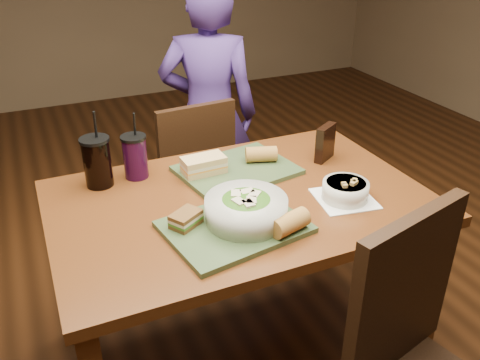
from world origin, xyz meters
The scene contains 15 objects.
ground centered at (0.00, 0.00, 0.00)m, with size 6.00×6.00×0.00m, color #381C0B.
dining_table centered at (0.00, 0.00, 0.66)m, with size 1.30×0.85×0.75m.
chair_far centered at (0.06, 0.72, 0.49)m, with size 0.41×0.41×0.88m.
diner centered at (0.24, 0.94, 0.70)m, with size 0.51×0.33×1.39m, color #442A76.
tray_near centered at (-0.10, -0.18, 0.76)m, with size 0.42×0.32×0.02m, color #384B2A.
tray_far centered at (0.07, 0.18, 0.76)m, with size 0.42×0.32×0.02m, color #384B2A.
salad_bowl centered at (-0.05, -0.17, 0.81)m, with size 0.26×0.26×0.09m.
soup_bowl centered at (0.33, -0.16, 0.79)m, with size 0.22×0.22×0.08m.
sandwich_near centered at (-0.24, -0.12, 0.79)m, with size 0.12×0.11×0.05m.
sandwich_far centered at (-0.06, 0.20, 0.80)m, with size 0.16×0.09×0.06m.
baguette_near centered at (0.04, -0.28, 0.80)m, with size 0.06×0.06×0.13m, color #AD7533.
baguette_far centered at (0.18, 0.20, 0.80)m, with size 0.06×0.06×0.12m, color #AD7533.
cup_cola centered at (-0.43, 0.29, 0.84)m, with size 0.11×0.11×0.29m.
cup_berry centered at (-0.29, 0.31, 0.83)m, with size 0.09×0.09×0.26m.
chip_bag centered at (0.44, 0.15, 0.82)m, with size 0.11×0.03×0.14m, color black.
Camera 1 is at (-0.63, -1.41, 1.64)m, focal length 38.00 mm.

